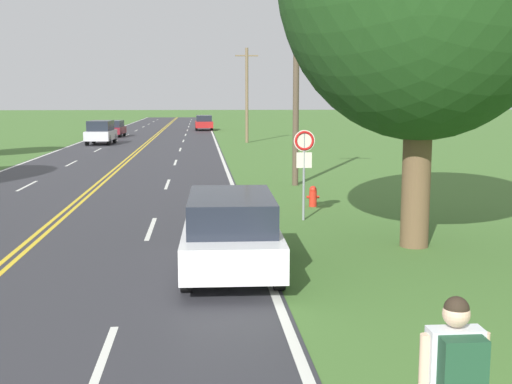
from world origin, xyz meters
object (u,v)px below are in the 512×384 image
at_px(car_maroon_hatchback_mid_near, 113,128).
at_px(car_red_suv_mid_far, 204,122).
at_px(traffic_sign, 304,153).
at_px(hitchhiker_person, 455,377).
at_px(car_silver_suv_approaching, 101,132).
at_px(car_white_hatchback_nearest, 231,231).
at_px(fire_hydrant, 313,196).

bearing_deg(car_maroon_hatchback_mid_near, car_red_suv_mid_far, -33.13).
relative_size(traffic_sign, car_red_suv_mid_far, 0.61).
bearing_deg(hitchhiker_person, car_silver_suv_approaching, 12.60).
xyz_separation_m(car_white_hatchback_nearest, car_silver_suv_approaching, (-8.07, 37.13, 0.12)).
bearing_deg(car_red_suv_mid_far, car_silver_suv_approaching, -21.62).
distance_m(car_maroon_hatchback_mid_near, car_red_suv_mid_far, 14.25).
bearing_deg(hitchhiker_person, car_red_suv_mid_far, 1.88).
height_order(fire_hydrant, traffic_sign, traffic_sign).
bearing_deg(traffic_sign, fire_hydrant, 73.60).
distance_m(car_silver_suv_approaching, car_maroon_hatchback_mid_near, 9.87).
bearing_deg(car_white_hatchback_nearest, traffic_sign, 157.79).
distance_m(traffic_sign, car_white_hatchback_nearest, 5.93).
distance_m(hitchhiker_person, car_white_hatchback_nearest, 7.68).
height_order(hitchhiker_person, car_maroon_hatchback_mid_near, hitchhiker_person).
xyz_separation_m(traffic_sign, car_maroon_hatchback_mid_near, (-10.81, 41.65, -1.15)).
xyz_separation_m(car_maroon_hatchback_mid_near, car_red_suv_mid_far, (8.37, 11.53, 0.08)).
relative_size(car_white_hatchback_nearest, car_red_suv_mid_far, 0.99).
xyz_separation_m(car_white_hatchback_nearest, car_maroon_hatchback_mid_near, (-8.47, 46.99, -0.04)).
height_order(traffic_sign, car_red_suv_mid_far, traffic_sign).
xyz_separation_m(traffic_sign, car_red_suv_mid_far, (-2.44, 53.18, -1.07)).
relative_size(traffic_sign, car_white_hatchback_nearest, 0.62).
relative_size(fire_hydrant, traffic_sign, 0.26).
height_order(traffic_sign, car_silver_suv_approaching, traffic_sign).
xyz_separation_m(fire_hydrant, car_maroon_hatchback_mid_near, (-11.49, 39.33, 0.45)).
bearing_deg(fire_hydrant, hitchhiker_person, -95.55).
bearing_deg(fire_hydrant, car_maroon_hatchback_mid_near, 106.29).
distance_m(fire_hydrant, car_silver_suv_approaching, 31.50).
xyz_separation_m(hitchhiker_person, car_white_hatchback_nearest, (-1.55, 7.52, -0.26)).
bearing_deg(car_maroon_hatchback_mid_near, car_silver_suv_approaching, -174.84).
distance_m(hitchhiker_person, fire_hydrant, 15.26).
bearing_deg(traffic_sign, car_silver_suv_approaching, 108.13).
bearing_deg(traffic_sign, car_white_hatchback_nearest, -113.64).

